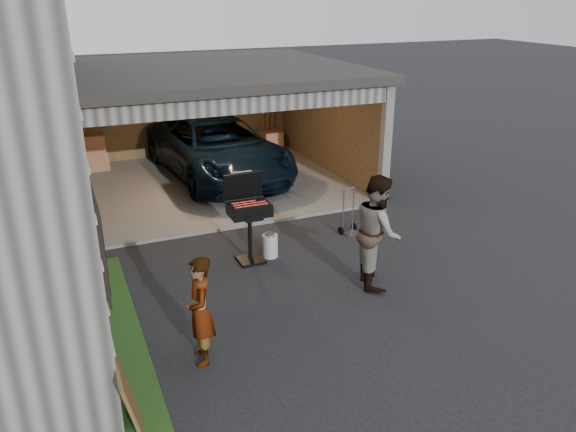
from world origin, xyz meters
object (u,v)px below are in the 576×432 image
at_px(propane_tank, 270,246).
at_px(hand_truck, 349,224).
at_px(plywood_panel, 130,401).
at_px(minivan, 218,150).
at_px(man, 377,231).
at_px(woman, 200,311).
at_px(bbq_grill, 249,212).

bearing_deg(propane_tank, hand_truck, 11.66).
bearing_deg(plywood_panel, minivan, 67.71).
height_order(man, propane_tank, man).
bearing_deg(minivan, plywood_panel, -117.04).
xyz_separation_m(man, hand_truck, (0.60, 1.97, -0.75)).
relative_size(propane_tank, plywood_panel, 0.47).
xyz_separation_m(woman, plywood_panel, (-1.05, -1.00, -0.29)).
relative_size(woman, plywood_panel, 1.64).
distance_m(minivan, hand_truck, 4.72).
bearing_deg(man, propane_tank, 56.95).
distance_m(bbq_grill, plywood_panel, 4.42).
bearing_deg(woman, bbq_grill, 155.75).
relative_size(minivan, plywood_panel, 5.96).
distance_m(man, hand_truck, 2.19).
relative_size(woman, propane_tank, 3.47).
xyz_separation_m(bbq_grill, propane_tank, (0.39, 0.00, -0.73)).
xyz_separation_m(bbq_grill, plywood_panel, (-2.59, -3.54, -0.50)).
bearing_deg(man, plywood_panel, 133.66).
relative_size(man, plywood_panel, 2.08).
xyz_separation_m(minivan, bbq_grill, (-0.85, -4.86, 0.20)).
distance_m(bbq_grill, hand_truck, 2.40).
bearing_deg(plywood_panel, propane_tank, 49.88).
bearing_deg(minivan, woman, -112.70).
bearing_deg(hand_truck, minivan, 92.33).
height_order(minivan, woman, minivan).
bearing_deg(hand_truck, propane_tank, 176.73).
xyz_separation_m(man, bbq_grill, (-1.64, 1.59, 0.01)).
height_order(minivan, hand_truck, minivan).
relative_size(minivan, woman, 3.63).
height_order(minivan, bbq_grill, bbq_grill).
bearing_deg(propane_tank, man, -51.94).
bearing_deg(plywood_panel, man, 24.76).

